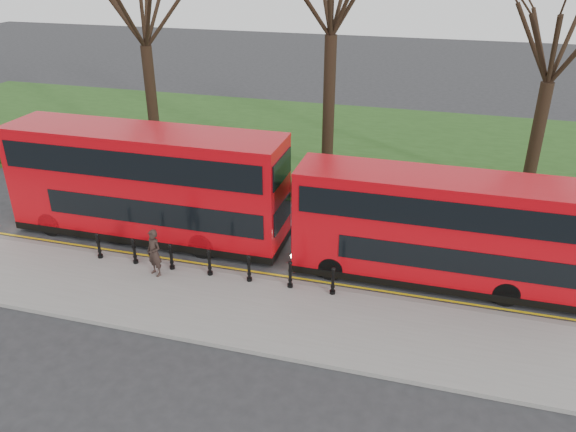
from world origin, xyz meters
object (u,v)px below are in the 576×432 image
(bollard_row, at_px, (209,263))
(bus_rear, at_px, (437,230))
(bus_lead, at_px, (146,185))
(pedestrian, at_px, (154,253))

(bollard_row, xyz_separation_m, bus_rear, (7.85, 2.15, 1.38))
(bus_lead, relative_size, pedestrian, 6.36)
(bus_lead, bearing_deg, bus_rear, -1.72)
(bus_rear, distance_m, pedestrian, 10.16)
(bollard_row, xyz_separation_m, pedestrian, (-1.91, -0.52, 0.40))
(bus_lead, distance_m, pedestrian, 3.73)
(bus_rear, height_order, pedestrian, bus_rear)
(bollard_row, distance_m, bus_lead, 4.77)
(bollard_row, height_order, bus_rear, bus_rear)
(bus_lead, bearing_deg, pedestrian, -59.21)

